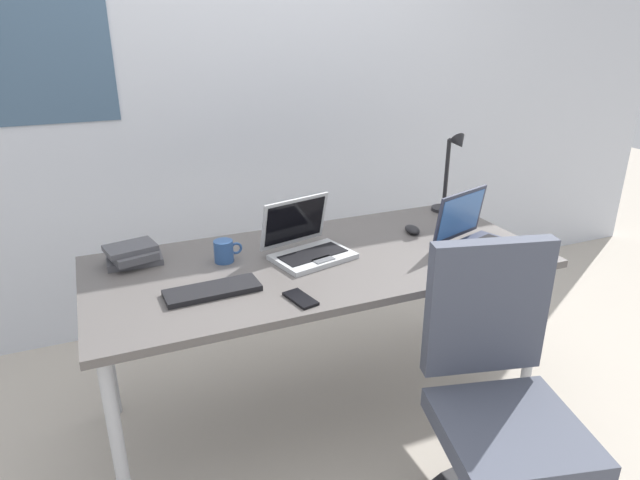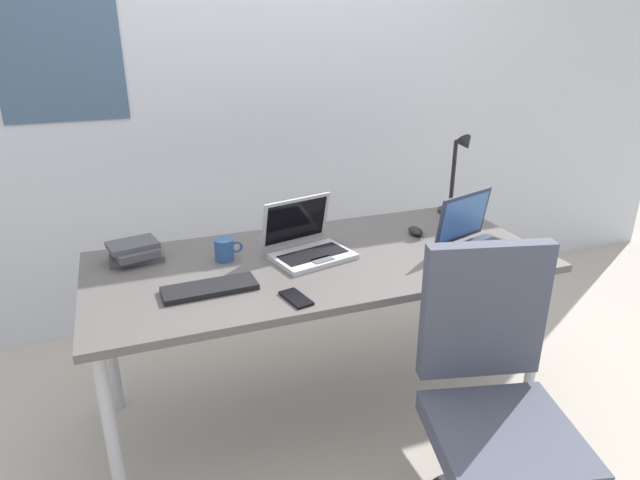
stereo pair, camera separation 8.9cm
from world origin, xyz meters
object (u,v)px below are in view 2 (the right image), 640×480
(external_keyboard, at_px, (210,288))
(laptop_front_right, at_px, (478,240))
(cell_phone, at_px, (296,298))
(office_chair, at_px, (493,425))
(desk_lamp, at_px, (457,175))
(coffee_mug, at_px, (225,249))
(computer_mouse, at_px, (416,231))
(book_stack, at_px, (135,252))
(laptop_near_mouse, at_px, (308,245))

(external_keyboard, bearing_deg, laptop_front_right, -3.56)
(laptop_front_right, bearing_deg, cell_phone, -170.01)
(office_chair, bearing_deg, desk_lamp, 65.05)
(external_keyboard, xyz_separation_m, coffee_mug, (0.11, 0.25, 0.03))
(external_keyboard, distance_m, coffee_mug, 0.27)
(laptop_front_right, distance_m, office_chair, 0.77)
(laptop_front_right, height_order, coffee_mug, laptop_front_right)
(laptop_front_right, xyz_separation_m, computer_mouse, (-0.15, 0.25, -0.03))
(coffee_mug, distance_m, office_chair, 1.16)
(book_stack, bearing_deg, laptop_front_right, -16.13)
(desk_lamp, distance_m, external_keyboard, 1.34)
(office_chair, bearing_deg, cell_phone, 140.27)
(coffee_mug, bearing_deg, external_keyboard, -112.93)
(desk_lamp, relative_size, laptop_near_mouse, 1.12)
(laptop_front_right, bearing_deg, desk_lamp, 68.91)
(desk_lamp, height_order, computer_mouse, desk_lamp)
(desk_lamp, relative_size, external_keyboard, 1.21)
(computer_mouse, xyz_separation_m, office_chair, (-0.16, -0.83, -0.36))
(book_stack, relative_size, coffee_mug, 1.93)
(laptop_near_mouse, height_order, book_stack, laptop_near_mouse)
(cell_phone, bearing_deg, office_chair, -52.15)
(cell_phone, bearing_deg, laptop_front_right, -2.44)
(laptop_near_mouse, relative_size, computer_mouse, 3.73)
(laptop_near_mouse, bearing_deg, desk_lamp, 15.37)
(computer_mouse, height_order, office_chair, office_chair)
(book_stack, xyz_separation_m, coffee_mug, (0.33, -0.11, 0.01))
(desk_lamp, relative_size, coffee_mug, 3.54)
(cell_phone, distance_m, book_stack, 0.72)
(external_keyboard, xyz_separation_m, office_chair, (0.79, -0.61, -0.35))
(desk_lamp, distance_m, computer_mouse, 0.40)
(computer_mouse, height_order, cell_phone, computer_mouse)
(laptop_near_mouse, bearing_deg, external_keyboard, -157.78)
(desk_lamp, xyz_separation_m, computer_mouse, (-0.31, -0.18, -0.18))
(laptop_front_right, height_order, external_keyboard, laptop_front_right)
(laptop_near_mouse, bearing_deg, computer_mouse, 5.84)
(book_stack, relative_size, office_chair, 0.23)
(laptop_front_right, distance_m, book_stack, 1.38)
(laptop_near_mouse, distance_m, cell_phone, 0.38)
(computer_mouse, relative_size, office_chair, 0.10)
(laptop_front_right, relative_size, cell_phone, 2.72)
(laptop_near_mouse, height_order, coffee_mug, laptop_near_mouse)
(laptop_near_mouse, xyz_separation_m, cell_phone, (-0.16, -0.34, -0.04))
(external_keyboard, xyz_separation_m, cell_phone, (0.26, -0.17, -0.01))
(desk_lamp, xyz_separation_m, office_chair, (-0.47, -1.01, -0.54))
(coffee_mug, bearing_deg, cell_phone, -69.15)
(external_keyboard, bearing_deg, cell_phone, -34.97)
(computer_mouse, bearing_deg, office_chair, -96.49)
(book_stack, bearing_deg, office_chair, -43.53)
(desk_lamp, relative_size, office_chair, 0.41)
(office_chair, bearing_deg, laptop_front_right, 62.38)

